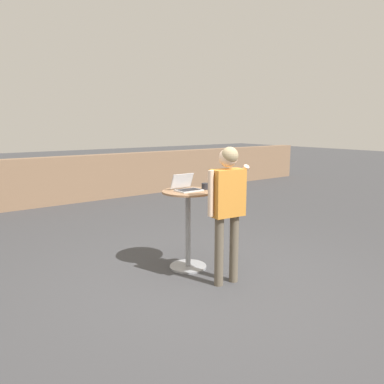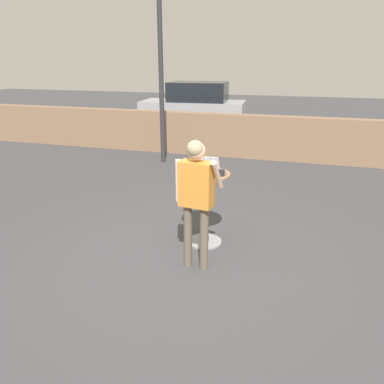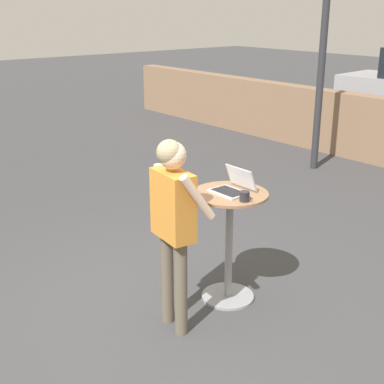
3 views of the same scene
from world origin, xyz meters
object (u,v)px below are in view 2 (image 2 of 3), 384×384
Objects in this scene: standing_person at (196,189)px; parked_car_near_street at (194,107)px; cafe_table at (205,201)px; coffee_mug at (222,173)px; laptop at (206,169)px; street_lamp at (160,26)px.

standing_person is 10.05m from parked_car_near_street.
coffee_mug is (0.24, -0.06, 0.46)m from cafe_table.
parked_car_near_street reaches higher than laptop.
parked_car_near_street is 0.75× the size of street_lamp.
laptop is 0.08× the size of parked_car_near_street.
coffee_mug is at bearing -71.23° from parked_car_near_street.
street_lamp is at bearing 115.52° from standing_person.
coffee_mug is 9.48m from parked_car_near_street.
parked_car_near_street is at bearing 106.63° from standing_person.
cafe_table is at bearing 95.40° from standing_person.
laptop reaches higher than cafe_table.
street_lamp is at bearing 120.62° from coffee_mug.
cafe_table is at bearing -61.53° from street_lamp.
street_lamp reaches higher than laptop.
laptop is at bearing -61.34° from street_lamp.
standing_person reaches higher than cafe_table.
laptop is 9.32m from parked_car_near_street.
street_lamp is (0.55, -4.75, 2.43)m from parked_car_near_street.
coffee_mug is at bearing -20.61° from laptop.
laptop is at bearing 90.46° from cafe_table.
coffee_mug is 0.03× the size of parked_car_near_street.
street_lamp reaches higher than standing_person.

